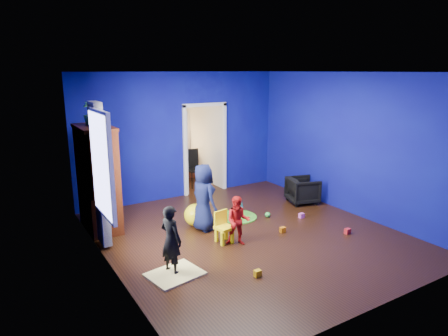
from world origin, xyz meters
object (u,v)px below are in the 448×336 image
vase (98,122)px  hopper_ball (195,215)px  play_mat (237,217)px  study_desk (179,165)px  crt_tv (100,176)px  kid_chair (224,229)px  folding_chair (195,169)px  tv_armoire (98,178)px  child_black (171,240)px  toddler_red (238,221)px  armchair (303,190)px  child_navy (204,197)px

vase → hopper_ball: size_ratio=0.47×
play_mat → study_desk: study_desk is taller
crt_tv → kid_chair: size_ratio=1.40×
folding_chair → hopper_ball: bearing=-117.0°
tv_armoire → crt_tv: size_ratio=2.80×
vase → play_mat: bearing=-12.7°
study_desk → child_black: bearing=-116.2°
tv_armoire → hopper_ball: (1.59, -0.82, -0.76)m
toddler_red → folding_chair: bearing=106.7°
armchair → vase: 4.69m
study_desk → tv_armoire: bearing=-137.9°
tv_armoire → crt_tv: tv_armoire is taller
toddler_red → folding_chair: size_ratio=0.94×
vase → hopper_ball: (1.59, -0.52, -1.85)m
tv_armoire → hopper_ball: 1.95m
tv_armoire → vase: bearing=-90.0°
toddler_red → study_desk: size_ratio=0.98×
child_navy → toddler_red: child_navy is taller
crt_tv → play_mat: 2.82m
kid_chair → child_navy: bearing=83.5°
tv_armoire → folding_chair: tv_armoire is taller
play_mat → armchair: bearing=0.6°
tv_armoire → child_navy: bearing=-33.2°
toddler_red → kid_chair: toddler_red is taller
armchair → folding_chair: folding_chair is taller
hopper_ball → crt_tv: bearing=152.1°
toddler_red → hopper_ball: 1.19m
crt_tv → kid_chair: bearing=-47.3°
child_navy → tv_armoire: (-1.64, 1.07, 0.35)m
tv_armoire → play_mat: tv_armoire is taller
study_desk → play_mat: bearing=-95.0°
armchair → play_mat: bearing=107.1°
toddler_red → vase: vase is taller
child_black → hopper_ball: 1.88m
child_navy → crt_tv: crt_tv is taller
kid_chair → child_black: bearing=-166.2°
study_desk → folding_chair: 0.96m
vase → study_desk: size_ratio=0.23×
tv_armoire → hopper_ball: size_ratio=4.52×
play_mat → kid_chair: bearing=-133.4°
child_navy → study_desk: size_ratio=1.44×
child_black → crt_tv: crt_tv is taller
crt_tv → hopper_ball: crt_tv is taller
armchair → folding_chair: size_ratio=0.70×
tv_armoire → play_mat: (2.52, -0.87, -0.97)m
child_navy → kid_chair: bearing=175.3°
kid_chair → play_mat: bearing=37.7°
hopper_ball → study_desk: size_ratio=0.49×
child_navy → vase: bearing=57.7°
crt_tv → hopper_ball: (1.55, -0.82, -0.80)m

